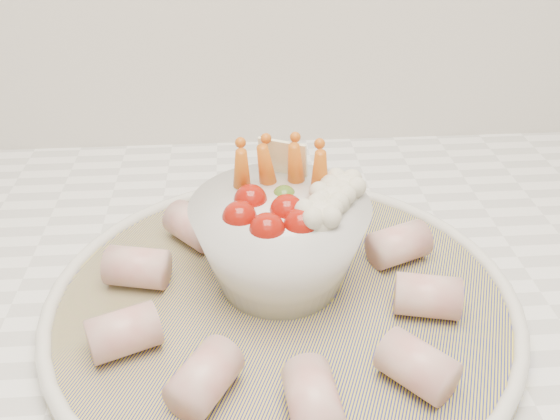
{
  "coord_description": "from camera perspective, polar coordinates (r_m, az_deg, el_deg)",
  "views": [
    {
      "loc": [
        -0.09,
        1.03,
        1.27
      ],
      "look_at": [
        -0.06,
        1.45,
        1.01
      ],
      "focal_mm": 40.0,
      "sensor_mm": 36.0,
      "label": 1
    }
  ],
  "objects": [
    {
      "name": "veggie_bowl",
      "position": [
        0.51,
        0.16,
        -2.55
      ],
      "size": [
        0.14,
        0.14,
        0.11
      ],
      "color": "silver",
      "rests_on": "serving_platter"
    },
    {
      "name": "serving_platter",
      "position": [
        0.52,
        0.21,
        -8.39
      ],
      "size": [
        0.5,
        0.5,
        0.02
      ],
      "color": "navy",
      "rests_on": "kitchen_counter"
    },
    {
      "name": "cured_meat_rolls",
      "position": [
        0.5,
        0.12,
        -6.59
      ],
      "size": [
        0.29,
        0.3,
        0.03
      ],
      "color": "#C05C58",
      "rests_on": "serving_platter"
    }
  ]
}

